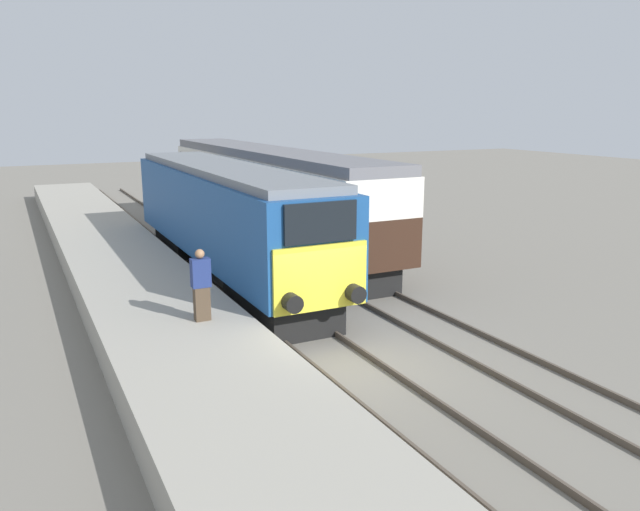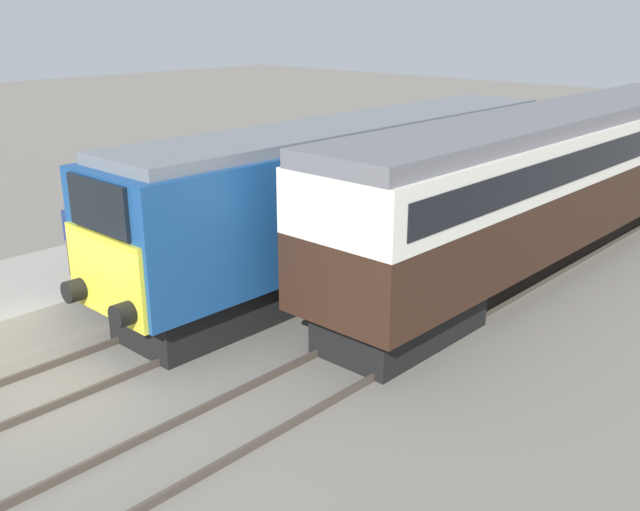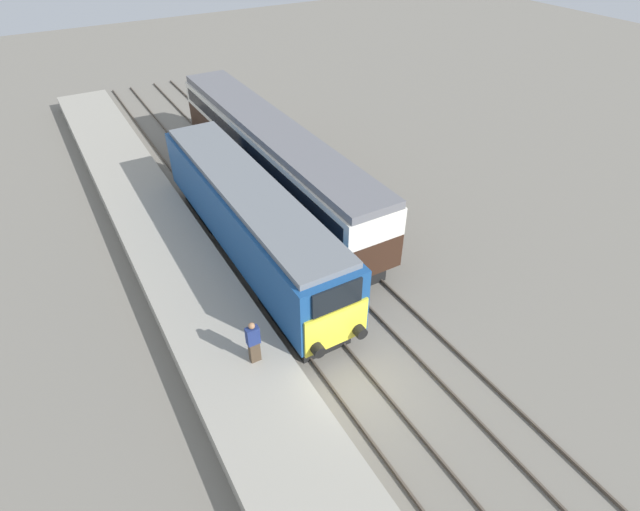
% 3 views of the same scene
% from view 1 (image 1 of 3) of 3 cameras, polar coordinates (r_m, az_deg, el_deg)
% --- Properties ---
extents(ground_plane, '(120.00, 120.00, 0.00)m').
position_cam_1_polar(ground_plane, '(14.71, 1.97, -9.85)').
color(ground_plane, slate).
extents(platform_left, '(3.50, 50.00, 0.88)m').
position_cam_1_polar(platform_left, '(20.81, -16.85, -2.15)').
color(platform_left, '#9E998C').
rests_on(platform_left, ground_plane).
extents(rails_near_track, '(1.51, 60.00, 0.14)m').
position_cam_1_polar(rails_near_track, '(18.95, -5.27, -4.30)').
color(rails_near_track, '#4C4238').
rests_on(rails_near_track, ground_plane).
extents(rails_far_track, '(1.50, 60.00, 0.14)m').
position_cam_1_polar(rails_far_track, '(20.37, 3.68, -3.02)').
color(rails_far_track, '#4C4238').
rests_on(rails_far_track, ground_plane).
extents(locomotive, '(2.70, 14.91, 3.94)m').
position_cam_1_polar(locomotive, '(21.50, -8.63, 3.58)').
color(locomotive, black).
rests_on(locomotive, ground_plane).
extents(passenger_carriage, '(2.75, 19.11, 4.13)m').
position_cam_1_polar(passenger_carriage, '(27.07, -4.96, 6.29)').
color(passenger_carriage, black).
rests_on(passenger_carriage, ground_plane).
extents(person_on_platform, '(0.44, 0.26, 1.73)m').
position_cam_1_polar(person_on_platform, '(14.88, -10.82, -2.68)').
color(person_on_platform, '#473828').
rests_on(person_on_platform, platform_left).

